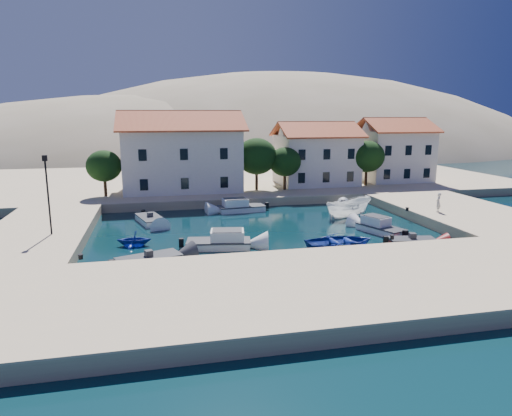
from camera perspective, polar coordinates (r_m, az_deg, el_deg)
The scene contains 23 objects.
ground at distance 32.58m, azimuth 4.74°, elevation -6.80°, with size 400.00×400.00×0.00m, color black.
quay_south at distance 27.08m, azimuth 8.57°, elevation -9.67°, with size 52.00×12.00×1.00m, color #D3B790.
quay_east at distance 50.42m, azimuth 24.01°, elevation -0.57°, with size 11.00×20.00×1.00m, color #D3B790.
quay_west at distance 41.82m, azimuth -25.60°, elevation -3.06°, with size 8.00×20.00×1.00m, color #D3B790.
quay_north at distance 69.12m, azimuth -3.00°, elevation 3.48°, with size 80.00×36.00×1.00m, color #D3B790.
hills at distance 159.60m, azimuth -1.43°, elevation -0.56°, with size 254.00×176.00×99.00m.
building_left at distance 57.74m, azimuth -9.30°, elevation 7.16°, with size 14.70×9.45×9.70m.
building_mid at distance 62.45m, azimuth 7.51°, elevation 6.88°, with size 10.50×8.40×8.30m.
building_right at distance 68.34m, azimuth 16.80°, elevation 7.10°, with size 9.45×8.40×8.80m.
trees at distance 56.91m, azimuth 1.58°, elevation 6.14°, with size 37.30×5.30×6.45m.
lamppost at distance 38.77m, azimuth -24.63°, elevation 2.37°, with size 0.35×0.25×6.22m.
bollards at distance 36.63m, azimuth 7.18°, elevation -2.89°, with size 29.36×9.56×0.30m.
motorboat_grey_sw at distance 32.77m, azimuth -13.22°, elevation -6.43°, with size 4.77×3.33×1.25m.
cabin_cruiser_south at distance 35.91m, azimuth -4.69°, elevation -4.25°, with size 5.25×2.92×1.60m.
rowboat_south at distance 36.73m, azimuth 10.45°, elevation -4.82°, with size 3.91×5.48×1.13m, color #1B3297.
motorboat_red_se at distance 38.41m, azimuth 18.93°, elevation -4.08°, with size 3.86×2.29×1.25m.
cabin_cruiser_east at distance 41.68m, azimuth 15.34°, elevation -2.39°, with size 3.29×4.84×1.60m.
boat_east at distance 47.31m, azimuth 11.48°, elevation -1.16°, with size 2.10×5.60×2.16m, color white.
motorboat_white_ne at distance 51.19m, azimuth 10.80°, elevation 0.18°, with size 2.54×3.35×1.25m.
rowboat_west at distance 37.74m, azimuth -14.97°, elevation -4.58°, with size 2.27×2.63×1.38m, color #1B3297.
motorboat_white_west at distance 45.14m, azimuth -13.08°, elevation -1.46°, with size 3.06×4.76×1.25m.
cabin_cruiser_north at distance 49.19m, azimuth -1.83°, elevation 0.13°, with size 5.13×2.53×1.60m.
pedestrian at distance 47.41m, azimuth 21.82°, elevation 0.65°, with size 0.68×0.45×1.87m, color beige.
Camera 1 is at (-9.29, -29.49, 10.27)m, focal length 32.00 mm.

